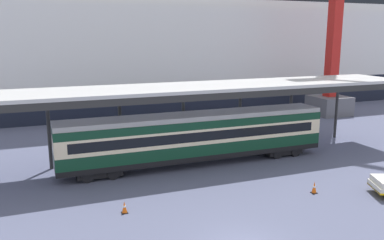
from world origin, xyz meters
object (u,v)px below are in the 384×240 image
(traffic_cone_near, at_px, (314,187))
(cruise_ship, at_px, (117,2))
(train_carriage, at_px, (196,136))
(traffic_cone_mid, at_px, (124,207))

(traffic_cone_near, bearing_deg, cruise_ship, 95.52)
(train_carriage, height_order, traffic_cone_near, train_carriage)
(train_carriage, relative_size, traffic_cone_near, 27.58)
(train_carriage, bearing_deg, cruise_ship, 88.64)
(traffic_cone_near, distance_m, traffic_cone_mid, 12.25)
(traffic_cone_near, relative_size, traffic_cone_mid, 1.08)
(cruise_ship, relative_size, traffic_cone_mid, 241.94)
(cruise_ship, xyz_separation_m, traffic_cone_near, (4.09, -42.35, -14.57))
(cruise_ship, xyz_separation_m, traffic_cone_mid, (-8.07, -40.85, -14.60))
(train_carriage, bearing_deg, traffic_cone_mid, -136.45)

